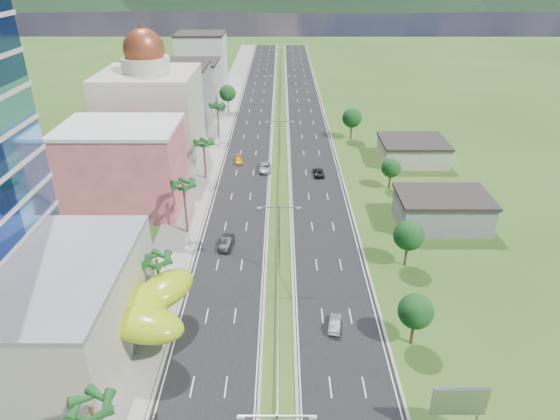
{
  "coord_description": "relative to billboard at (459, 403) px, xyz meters",
  "views": [
    {
      "loc": [
        0.3,
        -51.33,
        41.7
      ],
      "look_at": [
        0.14,
        16.58,
        7.0
      ],
      "focal_mm": 32.0,
      "sensor_mm": 36.0,
      "label": 1
    }
  ],
  "objects": [
    {
      "name": "road_right",
      "position": [
        -9.5,
        108.0,
        -4.4
      ],
      "size": [
        11.0,
        260.0,
        0.04
      ],
      "primitive_type": "cube",
      "color": "black",
      "rests_on": "ground"
    },
    {
      "name": "mountain_ridge",
      "position": [
        43.0,
        468.0,
        -4.42
      ],
      "size": [
        860.0,
        140.0,
        90.0
      ],
      "primitive_type": null,
      "color": "black",
      "rests_on": "ground"
    },
    {
      "name": "domed_building",
      "position": [
        -45.0,
        73.0,
        6.93
      ],
      "size": [
        20.0,
        20.0,
        28.7
      ],
      "color": "#BCB39C",
      "rests_on": "ground"
    },
    {
      "name": "palm_tree_b",
      "position": [
        -32.5,
        20.0,
        2.64
      ],
      "size": [
        3.6,
        3.6,
        8.1
      ],
      "color": "#47301C",
      "rests_on": "ground"
    },
    {
      "name": "billboard",
      "position": [
        0.0,
        0.0,
        0.0
      ],
      "size": [
        5.2,
        0.35,
        6.2
      ],
      "color": "gray",
      "rests_on": "ground"
    },
    {
      "name": "car_silver_right",
      "position": [
        -9.94,
        15.75,
        -3.72
      ],
      "size": [
        2.05,
        4.18,
        1.32
      ],
      "primitive_type": "imported",
      "rotation": [
        0.0,
        0.0,
        2.97
      ],
      "color": "#989B9F",
      "rests_on": "road_right"
    },
    {
      "name": "palm_tree_d",
      "position": [
        -32.5,
        63.0,
        3.12
      ],
      "size": [
        3.6,
        3.6,
        8.6
      ],
      "color": "#47301C",
      "rests_on": "ground"
    },
    {
      "name": "streetlight_median_b",
      "position": [
        -17.0,
        28.0,
        2.33
      ],
      "size": [
        6.04,
        0.25,
        11.0
      ],
      "color": "gray",
      "rests_on": "ground"
    },
    {
      "name": "motorcycle",
      "position": [
        -29.3,
        1.48,
        -3.75
      ],
      "size": [
        0.62,
        1.99,
        1.27
      ],
      "primitive_type": "imported",
      "rotation": [
        0.0,
        0.0,
        -0.01
      ],
      "color": "black",
      "rests_on": "road_left"
    },
    {
      "name": "car_silver_mid_left",
      "position": [
        -20.2,
        66.92,
        -3.62
      ],
      "size": [
        2.65,
        5.56,
        1.53
      ],
      "primitive_type": "imported",
      "rotation": [
        0.0,
        0.0,
        0.02
      ],
      "color": "#A6A9AE",
      "rests_on": "road_left"
    },
    {
      "name": "leafy_tree_rd",
      "position": [
        1.0,
        88.0,
        1.16
      ],
      "size": [
        4.9,
        4.9,
        8.05
      ],
      "color": "#47301C",
      "rests_on": "ground"
    },
    {
      "name": "pink_shophouse",
      "position": [
        -45.0,
        50.0,
        3.08
      ],
      "size": [
        20.0,
        15.0,
        15.0
      ],
      "primitive_type": "cube",
      "color": "#C4505D",
      "rests_on": "ground"
    },
    {
      "name": "leafy_tree_rb",
      "position": [
        2.0,
        30.0,
        0.76
      ],
      "size": [
        4.55,
        4.55,
        7.47
      ],
      "color": "#47301C",
      "rests_on": "ground"
    },
    {
      "name": "midrise_white",
      "position": [
        -44.0,
        143.0,
        4.58
      ],
      "size": [
        16.0,
        15.0,
        18.0
      ],
      "primitive_type": "cube",
      "color": "silver",
      "rests_on": "ground"
    },
    {
      "name": "road_left",
      "position": [
        -24.5,
        108.0,
        -4.4
      ],
      "size": [
        11.0,
        260.0,
        0.04
      ],
      "primitive_type": "cube",
      "color": "black",
      "rests_on": "ground"
    },
    {
      "name": "palm_tree_a",
      "position": [
        -32.5,
        -4.0,
        3.6
      ],
      "size": [
        3.6,
        3.6,
        9.1
      ],
      "color": "#47301C",
      "rests_on": "ground"
    },
    {
      "name": "leafy_tree_rc",
      "position": [
        5.0,
        58.0,
        -0.05
      ],
      "size": [
        3.85,
        3.85,
        6.33
      ],
      "color": "#47301C",
      "rests_on": "ground"
    },
    {
      "name": "shed_far",
      "position": [
        13.0,
        73.0,
        -2.22
      ],
      "size": [
        14.0,
        12.0,
        4.4
      ],
      "primitive_type": "cube",
      "color": "#BDB59B",
      "rests_on": "ground"
    },
    {
      "name": "midrise_beige",
      "position": [
        -44.0,
        120.0,
        2.08
      ],
      "size": [
        16.0,
        15.0,
        13.0
      ],
      "primitive_type": "cube",
      "color": "#BDB59B",
      "rests_on": "ground"
    },
    {
      "name": "streetlight_median_c",
      "position": [
        -17.0,
        68.0,
        2.33
      ],
      "size": [
        6.04,
        0.25,
        11.0
      ],
      "color": "gray",
      "rests_on": "ground"
    },
    {
      "name": "median_guardrail",
      "position": [
        -17.0,
        89.99,
        -3.8
      ],
      "size": [
        0.1,
        216.06,
        0.76
      ],
      "color": "gray",
      "rests_on": "ground"
    },
    {
      "name": "streetlight_median_d",
      "position": [
        -17.0,
        113.0,
        2.33
      ],
      "size": [
        6.04,
        0.25,
        11.0
      ],
      "color": "gray",
      "rests_on": "ground"
    },
    {
      "name": "sidewalk_left",
      "position": [
        -34.0,
        108.0,
        -4.36
      ],
      "size": [
        7.0,
        260.0,
        0.12
      ],
      "primitive_type": "cube",
      "color": "gray",
      "rests_on": "ground"
    },
    {
      "name": "midrise_grey",
      "position": [
        -44.0,
        98.0,
        3.58
      ],
      "size": [
        16.0,
        15.0,
        16.0
      ],
      "primitive_type": "cube",
      "color": "gray",
      "rests_on": "ground"
    },
    {
      "name": "shed_near",
      "position": [
        11.0,
        43.0,
        -1.92
      ],
      "size": [
        15.0,
        10.0,
        5.0
      ],
      "primitive_type": "cube",
      "color": "gray",
      "rests_on": "ground"
    },
    {
      "name": "streetlight_median_e",
      "position": [
        -17.0,
        158.0,
        2.33
      ],
      "size": [
        6.04,
        0.25,
        11.0
      ],
      "color": "gray",
      "rests_on": "ground"
    },
    {
      "name": "leafy_tree_lfar",
      "position": [
        -32.5,
        113.0,
        1.16
      ],
      "size": [
        4.9,
        4.9,
        8.05
      ],
      "color": "#47301C",
      "rests_on": "ground"
    },
    {
      "name": "ground",
      "position": [
        -17.0,
        18.0,
        -4.42
      ],
      "size": [
        500.0,
        500.0,
        0.0
      ],
      "primitive_type": "plane",
      "color": "#2D5119",
      "rests_on": "ground"
    },
    {
      "name": "lime_canopy",
      "position": [
        -37.0,
        14.0,
        0.57
      ],
      "size": [
        18.0,
        15.0,
        7.4
      ],
      "color": "#9CBA12",
      "rests_on": "ground"
    },
    {
      "name": "palm_tree_e",
      "position": [
        -32.5,
        88.0,
        3.89
      ],
      "size": [
        3.6,
        3.6,
        9.4
      ],
      "color": "#47301C",
      "rests_on": "ground"
    },
    {
      "name": "palm_tree_c",
      "position": [
        -32.5,
        40.0,
        4.08
      ],
      "size": [
        3.6,
        3.6,
        9.6
      ],
      "color": "#47301C",
      "rests_on": "ground"
    },
    {
      "name": "car_dark_far_right",
      "position": [
        -8.74,
        64.64,
        -3.73
      ],
      "size": [
        2.39,
        4.8,
        1.31
      ],
      "primitive_type": "imported",
      "rotation": [
        0.0,
        0.0,
        3.19
      ],
      "color": "black",
      "rests_on": "road_right"
    },
    {
      "name": "car_dark_left",
      "position": [
        -25.44,
        35.26,
        -3.59
      ],
      "size": [
        2.32,
        5.01,
        1.59
      ],
      "primitive_type": "imported",
      "rotation": [
        0.0,
        0.0,
        -0.14
      ],
      "color": "black",
      "rests_on": "road_left"
    },
    {
      "name": "leafy_tree_ra",
      "position": [
        -1.0,
        13.0,
        0.35
      ],
      "size": [
        4.2,
        4.2,
        6.9
      ],
      "color": "#47301C",
      "rests_on": "ground"
    },
    {
      "name": "car_yellow_far_left",
      "position": [
        -26.24,
        71.75,
        -3.75
      ],
      "size": [
        2.23,
        4.51,
        1.26
      ],
      "primitive_type": "imported",
      "rotation": [
        0.0,
        0.0,
        0.11
      ],
      "color": "orange",
      "rests_on": "road_left"
    }
  ]
}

